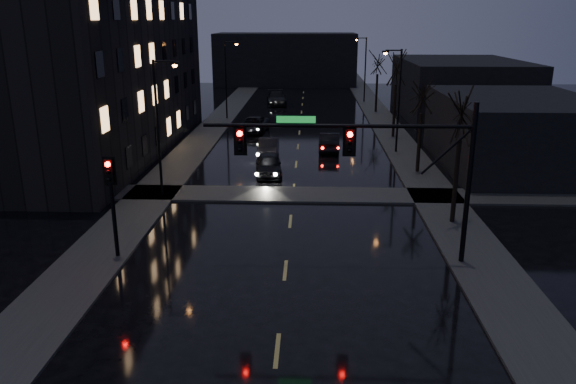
# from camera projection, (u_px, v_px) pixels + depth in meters

# --- Properties ---
(sidewalk_left) EXTENTS (3.00, 140.00, 0.12)m
(sidewalk_left) POSITION_uv_depth(u_px,v_px,m) (203.00, 138.00, 49.78)
(sidewalk_left) COLOR #2D2D2B
(sidewalk_left) RESTS_ON ground
(sidewalk_right) EXTENTS (3.00, 140.00, 0.12)m
(sidewalk_right) POSITION_uv_depth(u_px,v_px,m) (396.00, 139.00, 49.14)
(sidewalk_right) COLOR #2D2D2B
(sidewalk_right) RESTS_ON ground
(sidewalk_cross) EXTENTS (40.00, 3.00, 0.12)m
(sidewalk_cross) POSITION_uv_depth(u_px,v_px,m) (293.00, 195.00, 33.71)
(sidewalk_cross) COLOR #2D2D2B
(sidewalk_cross) RESTS_ON ground
(apartment_block) EXTENTS (12.00, 30.00, 12.00)m
(apartment_block) POSITION_uv_depth(u_px,v_px,m) (86.00, 75.00, 43.55)
(apartment_block) COLOR black
(apartment_block) RESTS_ON ground
(commercial_right_near) EXTENTS (10.00, 14.00, 5.00)m
(commercial_right_near) POSITION_uv_depth(u_px,v_px,m) (516.00, 132.00, 39.57)
(commercial_right_near) COLOR black
(commercial_right_near) RESTS_ON ground
(commercial_right_far) EXTENTS (12.00, 18.00, 6.00)m
(commercial_right_far) POSITION_uv_depth(u_px,v_px,m) (459.00, 88.00, 60.36)
(commercial_right_far) COLOR black
(commercial_right_far) RESTS_ON ground
(far_block) EXTENTS (22.00, 10.00, 8.00)m
(far_block) POSITION_uv_depth(u_px,v_px,m) (286.00, 59.00, 89.45)
(far_block) COLOR black
(far_block) RESTS_ON ground
(signal_mast) EXTENTS (11.11, 0.41, 7.00)m
(signal_mast) POSITION_uv_depth(u_px,v_px,m) (380.00, 153.00, 23.07)
(signal_mast) COLOR black
(signal_mast) RESTS_ON ground
(signal_pole_left) EXTENTS (0.35, 0.41, 4.53)m
(signal_pole_left) POSITION_uv_depth(u_px,v_px,m) (112.00, 193.00, 24.04)
(signal_pole_left) COLOR black
(signal_pole_left) RESTS_ON ground
(tree_near) EXTENTS (3.52, 3.52, 8.08)m
(tree_near) POSITION_uv_depth(u_px,v_px,m) (463.00, 104.00, 27.28)
(tree_near) COLOR black
(tree_near) RESTS_ON ground
(tree_mid_a) EXTENTS (3.30, 3.30, 7.58)m
(tree_mid_a) POSITION_uv_depth(u_px,v_px,m) (423.00, 88.00, 36.94)
(tree_mid_a) COLOR black
(tree_mid_a) RESTS_ON ground
(tree_mid_b) EXTENTS (3.74, 3.74, 8.59)m
(tree_mid_b) POSITION_uv_depth(u_px,v_px,m) (397.00, 62.00, 48.16)
(tree_mid_b) COLOR black
(tree_mid_b) RESTS_ON ground
(tree_far) EXTENTS (3.43, 3.43, 7.88)m
(tree_far) POSITION_uv_depth(u_px,v_px,m) (378.00, 58.00, 61.69)
(tree_far) COLOR black
(tree_far) RESTS_ON ground
(streetlight_l_near) EXTENTS (1.53, 0.28, 8.00)m
(streetlight_l_near) POSITION_uv_depth(u_px,v_px,m) (161.00, 117.00, 32.12)
(streetlight_l_near) COLOR black
(streetlight_l_near) RESTS_ON ground
(streetlight_l_far) EXTENTS (1.53, 0.28, 8.00)m
(streetlight_l_far) POSITION_uv_depth(u_px,v_px,m) (228.00, 73.00, 57.90)
(streetlight_l_far) COLOR black
(streetlight_l_far) RESTS_ON ground
(streetlight_r_mid) EXTENTS (1.53, 0.28, 8.00)m
(streetlight_r_mid) POSITION_uv_depth(u_px,v_px,m) (396.00, 92.00, 43.01)
(streetlight_r_mid) COLOR black
(streetlight_r_mid) RESTS_ON ground
(streetlight_r_far) EXTENTS (1.53, 0.28, 8.00)m
(streetlight_r_far) POSITION_uv_depth(u_px,v_px,m) (364.00, 64.00, 69.74)
(streetlight_r_far) COLOR black
(streetlight_r_far) RESTS_ON ground
(oncoming_car_a) EXTENTS (2.14, 4.46, 1.47)m
(oncoming_car_a) POSITION_uv_depth(u_px,v_px,m) (269.00, 164.00, 37.95)
(oncoming_car_a) COLOR black
(oncoming_car_a) RESTS_ON ground
(oncoming_car_b) EXTENTS (1.46, 4.16, 1.37)m
(oncoming_car_b) POSITION_uv_depth(u_px,v_px,m) (268.00, 148.00, 43.11)
(oncoming_car_b) COLOR black
(oncoming_car_b) RESTS_ON ground
(oncoming_car_c) EXTENTS (2.90, 5.30, 1.41)m
(oncoming_car_c) POSITION_uv_depth(u_px,v_px,m) (253.00, 125.00, 52.40)
(oncoming_car_c) COLOR black
(oncoming_car_c) RESTS_ON ground
(oncoming_car_d) EXTENTS (2.93, 5.84, 1.63)m
(oncoming_car_d) POSITION_uv_depth(u_px,v_px,m) (277.00, 98.00, 69.21)
(oncoming_car_d) COLOR black
(oncoming_car_d) RESTS_ON ground
(lead_car) EXTENTS (1.78, 4.61, 1.50)m
(lead_car) POSITION_uv_depth(u_px,v_px,m) (329.00, 142.00, 44.96)
(lead_car) COLOR black
(lead_car) RESTS_ON ground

